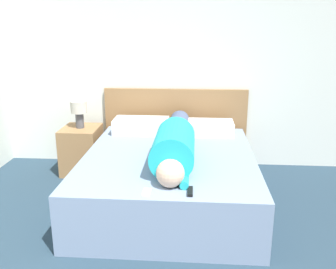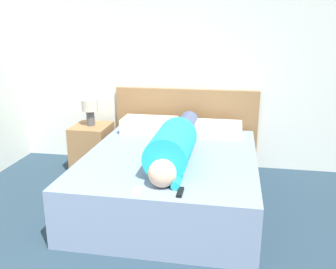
{
  "view_description": "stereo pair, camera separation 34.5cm",
  "coord_description": "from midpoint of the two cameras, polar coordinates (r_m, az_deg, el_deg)",
  "views": [
    {
      "loc": [
        0.16,
        -1.28,
        1.74
      ],
      "look_at": [
        -0.08,
        2.03,
        0.76
      ],
      "focal_mm": 40.0,
      "sensor_mm": 36.0,
      "label": 1
    },
    {
      "loc": [
        0.51,
        -1.23,
        1.74
      ],
      "look_at": [
        -0.08,
        2.03,
        0.76
      ],
      "focal_mm": 40.0,
      "sensor_mm": 36.0,
      "label": 2
    }
  ],
  "objects": [
    {
      "name": "wall_back",
      "position": [
        4.63,
        6.16,
        10.96
      ],
      "size": [
        5.75,
        0.06,
        2.6
      ],
      "color": "silver",
      "rests_on": "ground_plane"
    },
    {
      "name": "cell_phone",
      "position": [
        2.88,
        -1.26,
        -8.69
      ],
      "size": [
        0.06,
        0.13,
        0.01
      ],
      "color": "#B2B7BC",
      "rests_on": "bed"
    },
    {
      "name": "table_lamp",
      "position": [
        4.56,
        -9.71,
        3.91
      ],
      "size": [
        0.19,
        0.19,
        0.32
      ],
      "color": "#4C4C51",
      "rests_on": "nightstand"
    },
    {
      "name": "bed",
      "position": [
        3.76,
        3.05,
        -6.78
      ],
      "size": [
        1.65,
        2.0,
        0.51
      ],
      "color": "#7589A8",
      "rests_on": "ground_plane"
    },
    {
      "name": "person_lying",
      "position": [
        3.51,
        3.96,
        -1.35
      ],
      "size": [
        0.37,
        1.81,
        0.37
      ],
      "color": "#DBB293",
      "rests_on": "bed"
    },
    {
      "name": "nightstand",
      "position": [
        4.68,
        -9.42,
        -1.93
      ],
      "size": [
        0.43,
        0.49,
        0.55
      ],
      "color": "olive",
      "rests_on": "ground_plane"
    },
    {
      "name": "headboard",
      "position": [
        4.72,
        4.79,
        1.04
      ],
      "size": [
        1.77,
        0.04,
        0.97
      ],
      "color": "olive",
      "rests_on": "ground_plane"
    },
    {
      "name": "pillow_second",
      "position": [
        4.33,
        9.45,
        0.8
      ],
      "size": [
        0.6,
        0.35,
        0.15
      ],
      "color": "white",
      "rests_on": "bed"
    },
    {
      "name": "tv_remote",
      "position": [
        2.86,
        5.39,
        -8.83
      ],
      "size": [
        0.04,
        0.15,
        0.02
      ],
      "color": "black",
      "rests_on": "bed"
    },
    {
      "name": "pillow_near_headboard",
      "position": [
        4.4,
        -0.59,
        1.4
      ],
      "size": [
        0.63,
        0.35,
        0.17
      ],
      "color": "white",
      "rests_on": "bed"
    }
  ]
}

